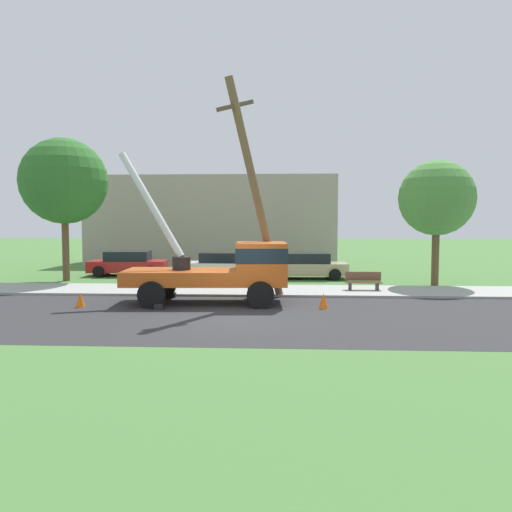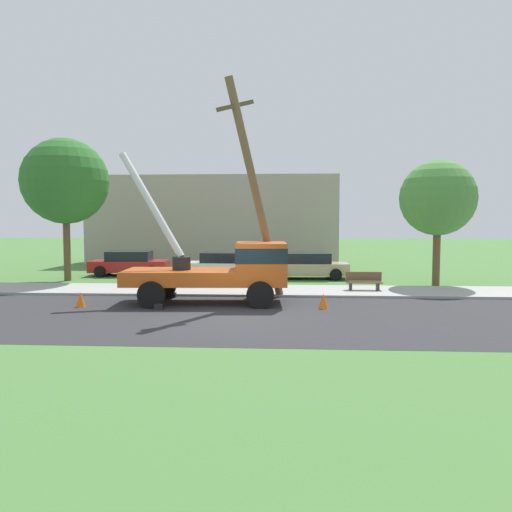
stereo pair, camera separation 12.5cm
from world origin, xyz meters
The scene contains 15 objects.
ground_plane centered at (0.00, 12.00, 0.00)m, with size 120.00×120.00×0.00m, color #477538.
road_asphalt centered at (0.00, 0.00, 0.00)m, with size 80.00×8.41×0.01m, color #2B2B2D.
sidewalk_strip centered at (0.00, 5.89, 0.05)m, with size 80.00×3.36×0.10m, color #9E9E99.
utility_truck centered at (-0.53, 2.67, 1.41)m, with size 6.89×3.21×5.98m.
leaning_utility_pole centered at (0.48, 3.41, 4.44)m, with size 2.58×2.67×8.66m.
traffic_cone_ahead centered at (3.09, 1.63, 0.28)m, with size 0.36×0.36×0.56m, color orange.
traffic_cone_behind centered at (-5.88, 1.44, 0.28)m, with size 0.36×0.36×0.56m, color orange.
traffic_cone_curbside centered at (0.70, 3.80, 0.28)m, with size 0.36×0.36×0.56m, color orange.
parked_sedan_red centered at (-7.38, 12.02, 0.71)m, with size 4.52×2.23×1.42m.
parked_sedan_white centered at (-1.72, 11.19, 0.71)m, with size 4.47×2.13×1.42m.
parked_sedan_tan centered at (2.89, 11.01, 0.71)m, with size 4.45×2.09×1.42m.
park_bench centered at (5.20, 5.95, 0.46)m, with size 1.60×0.45×0.90m.
roadside_tree_near centered at (-9.89, 9.36, 5.24)m, with size 4.49×4.49×7.50m.
roadside_tree_far centered at (9.09, 8.50, 4.27)m, with size 3.67×3.67×6.13m.
lowrise_building_backdrop centered at (-3.65, 21.27, 3.20)m, with size 18.00×6.00×6.40m, color #A5998C.
Camera 2 is at (1.74, -16.55, 3.21)m, focal length 35.23 mm.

